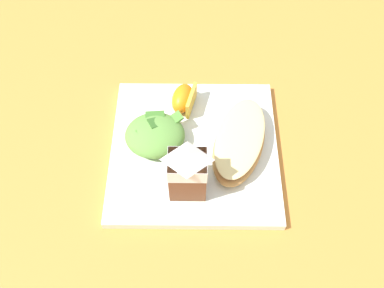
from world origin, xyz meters
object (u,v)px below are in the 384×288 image
object	(u,v)px
white_plate	(192,150)
cheesy_pizza_bread	(237,140)
green_salad_pile	(153,135)
milk_carton	(185,170)
orange_wedge_front	(181,99)

from	to	relation	value
white_plate	cheesy_pizza_bread	xyz separation A→B (m)	(-0.07, -0.00, 0.03)
cheesy_pizza_bread	green_salad_pile	world-z (taller)	green_salad_pile
white_plate	cheesy_pizza_bread	distance (m)	0.08
white_plate	milk_carton	world-z (taller)	milk_carton
milk_carton	orange_wedge_front	bearing A→B (deg)	-86.60
cheesy_pizza_bread	orange_wedge_front	distance (m)	0.13
cheesy_pizza_bread	milk_carton	world-z (taller)	milk_carton
cheesy_pizza_bread	milk_carton	distance (m)	0.12
green_salad_pile	milk_carton	world-z (taller)	milk_carton
white_plate	cheesy_pizza_bread	size ratio (longest dim) A/B	1.51
white_plate	orange_wedge_front	distance (m)	0.09
green_salad_pile	milk_carton	distance (m)	0.11
white_plate	green_salad_pile	bearing A→B (deg)	-9.43
milk_carton	orange_wedge_front	xyz separation A→B (m)	(0.01, -0.17, -0.04)
green_salad_pile	orange_wedge_front	size ratio (longest dim) A/B	1.49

